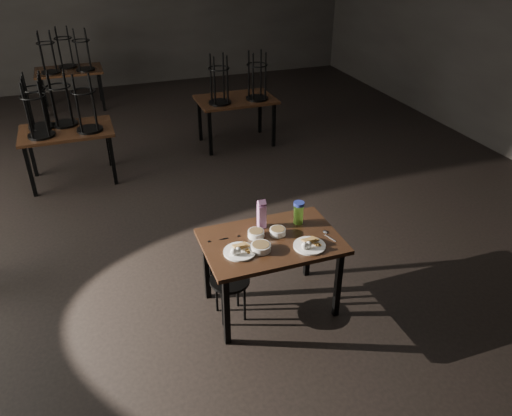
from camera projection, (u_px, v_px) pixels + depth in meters
name	position (u px, v px, depth m)	size (l,w,h in m)	color
room	(169.00, 17.00, 4.96)	(12.00, 12.04, 3.22)	black
main_table	(271.00, 247.00, 4.40)	(1.20, 0.80, 0.75)	black
plate_left	(240.00, 250.00, 4.18)	(0.28, 0.28, 0.09)	white
plate_right	(309.00, 244.00, 4.25)	(0.28, 0.28, 0.09)	white
bowl_near	(256.00, 233.00, 4.39)	(0.15, 0.15, 0.06)	white
bowl_far	(278.00, 231.00, 4.42)	(0.14, 0.14, 0.06)	white
bowl_big	(261.00, 247.00, 4.20)	(0.17, 0.17, 0.06)	white
juice_carton	(262.00, 214.00, 4.48)	(0.07, 0.07, 0.28)	#86187B
water_bottle	(299.00, 212.00, 4.55)	(0.13, 0.13, 0.22)	#7AD33E
spoon	(326.00, 233.00, 4.45)	(0.06, 0.20, 0.01)	silver
bentwood_chair	(228.00, 272.00, 4.44)	(0.36, 0.36, 0.76)	black
bg_table_left	(63.00, 126.00, 6.61)	(1.20, 0.80, 1.48)	black
bg_table_right	(236.00, 99.00, 7.76)	(1.20, 0.80, 1.48)	black
bg_table_far	(68.00, 68.00, 9.25)	(1.20, 0.80, 1.48)	black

